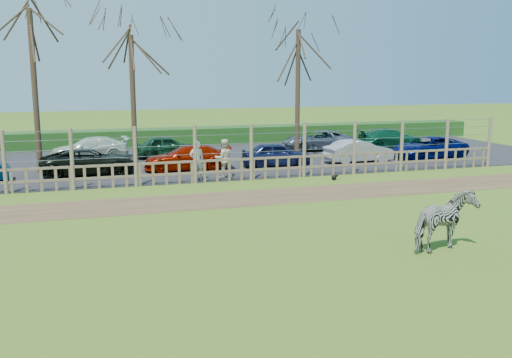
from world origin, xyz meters
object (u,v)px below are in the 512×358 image
object	(u,v)px
crow	(334,177)
car_12	(317,140)
car_6	(429,148)
tree_mid	(132,69)
car_9	(90,148)
visitor_b	(224,158)
car_5	(359,151)
car_2	(89,162)
car_13	(391,138)
car_10	(167,147)
tree_right	(298,62)
visitor_a	(197,161)
car_4	(277,154)
tree_left	(32,52)
zebra	(445,221)
car_3	(187,158)

from	to	relation	value
crow	car_12	xyz separation A→B (m)	(3.16, 9.20, 0.52)
car_6	tree_mid	bearing A→B (deg)	-103.86
car_9	car_12	size ratio (longest dim) A/B	0.96
visitor_b	car_9	distance (m)	9.40
tree_mid	car_5	bearing A→B (deg)	-12.89
car_2	car_9	bearing A→B (deg)	-3.87
car_9	car_13	size ratio (longest dim) A/B	1.00
car_10	crow	bearing A→B (deg)	-149.35
tree_right	visitor_a	distance (m)	9.80
visitor_a	car_6	world-z (taller)	visitor_a
visitor_a	car_4	world-z (taller)	visitor_a
tree_mid	car_6	distance (m)	16.34
car_5	car_10	size ratio (longest dim) A/B	1.03
visitor_a	car_13	xyz separation A→B (m)	(13.78, 7.21, -0.26)
crow	car_6	bearing A→B (deg)	28.77
car_12	car_13	world-z (taller)	same
visitor_b	car_13	distance (m)	14.30
tree_right	visitor_b	bearing A→B (deg)	-136.66
visitor_a	car_2	size ratio (longest dim) A/B	0.40
car_5	car_12	size ratio (longest dim) A/B	0.84
car_9	visitor_a	bearing A→B (deg)	26.11
tree_mid	car_2	distance (m)	5.30
tree_left	car_9	size ratio (longest dim) A/B	1.90
tree_mid	car_6	size ratio (longest dim) A/B	1.58
car_4	car_12	bearing A→B (deg)	-35.91
car_5	visitor_a	bearing A→B (deg)	100.73
tree_left	car_2	size ratio (longest dim) A/B	1.82
tree_right	car_12	size ratio (longest dim) A/B	1.70
car_5	zebra	bearing A→B (deg)	156.91
tree_left	car_4	distance (m)	12.40
tree_right	tree_mid	bearing A→B (deg)	-176.82
zebra	car_13	size ratio (longest dim) A/B	0.46
zebra	car_3	bearing A→B (deg)	-3.12
car_13	crow	bearing A→B (deg)	143.69
car_2	car_12	size ratio (longest dim) A/B	1.00
car_9	car_10	size ratio (longest dim) A/B	1.17
car_12	tree_left	bearing A→B (deg)	-71.73
tree_mid	car_9	distance (m)	5.51
zebra	car_9	xyz separation A→B (m)	(-8.56, 19.61, -0.16)
visitor_b	crow	bearing A→B (deg)	156.50
visitor_b	tree_right	bearing A→B (deg)	-138.01
tree_left	car_6	bearing A→B (deg)	-4.04
tree_right	car_10	bearing A→B (deg)	165.86
car_4	car_9	xyz separation A→B (m)	(-8.93, 5.26, 0.00)
zebra	car_4	xyz separation A→B (m)	(0.37, 14.36, -0.16)
tree_right	car_12	world-z (taller)	tree_right
tree_mid	car_6	xyz separation A→B (m)	(15.59, -2.42, -4.23)
car_3	car_6	bearing A→B (deg)	93.84
tree_right	car_3	world-z (taller)	tree_right
car_13	visitor_b	bearing A→B (deg)	124.84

